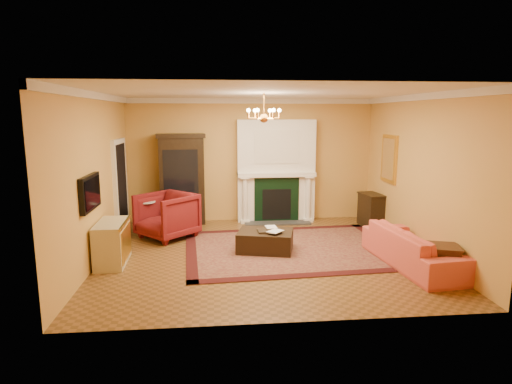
{
  "coord_description": "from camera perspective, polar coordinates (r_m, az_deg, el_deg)",
  "views": [
    {
      "loc": [
        -0.89,
        -7.75,
        2.61
      ],
      "look_at": [
        -0.11,
        0.3,
        1.15
      ],
      "focal_mm": 30.0,
      "sensor_mm": 36.0,
      "label": 1
    }
  ],
  "objects": [
    {
      "name": "wingback_armchair",
      "position": [
        9.34,
        -11.83,
        -2.82
      ],
      "size": [
        1.42,
        1.42,
        1.07
      ],
      "primitive_type": "imported",
      "rotation": [
        0.0,
        0.0,
        -0.78
      ],
      "color": "maroon",
      "rests_on": "floor"
    },
    {
      "name": "oriental_rug",
      "position": [
        8.55,
        4.73,
        -7.52
      ],
      "size": [
        4.31,
        3.35,
        0.02
      ],
      "primitive_type": "cube",
      "rotation": [
        0.0,
        0.0,
        0.07
      ],
      "color": "#430E14",
      "rests_on": "floor"
    },
    {
      "name": "leather_ottoman",
      "position": [
        8.32,
        1.25,
        -6.53
      ],
      "size": [
        1.18,
        0.98,
        0.39
      ],
      "primitive_type": "cube",
      "rotation": [
        0.0,
        0.0,
        -0.24
      ],
      "color": "black",
      "rests_on": "oriental_rug"
    },
    {
      "name": "wall_front",
      "position": [
        5.19,
        4.5,
        -2.13
      ],
      "size": [
        6.0,
        0.02,
        3.0
      ],
      "primitive_type": "cube",
      "color": "#CC9349",
      "rests_on": "floor"
    },
    {
      "name": "console_table",
      "position": [
        10.5,
        15.1,
        -2.4
      ],
      "size": [
        0.47,
        0.72,
        0.75
      ],
      "primitive_type": "cube",
      "rotation": [
        0.0,
        0.0,
        0.13
      ],
      "color": "black",
      "rests_on": "floor"
    },
    {
      "name": "china_cabinet",
      "position": [
        10.39,
        -9.86,
        1.4
      ],
      "size": [
        1.09,
        0.59,
        2.08
      ],
      "primitive_type": "cube",
      "rotation": [
        0.0,
        0.0,
        0.11
      ],
      "color": "black",
      "rests_on": "floor"
    },
    {
      "name": "commode",
      "position": [
        8.03,
        -18.64,
        -6.45
      ],
      "size": [
        0.51,
        1.03,
        0.75
      ],
      "primitive_type": "cube",
      "rotation": [
        0.0,
        0.0,
        0.03
      ],
      "color": "#BCAF89",
      "rests_on": "floor"
    },
    {
      "name": "topiary_left",
      "position": [
        10.37,
        -1.6,
        3.89
      ],
      "size": [
        0.16,
        0.16,
        0.43
      ],
      "color": "gray",
      "rests_on": "fireplace"
    },
    {
      "name": "end_table",
      "position": [
        7.57,
        23.62,
        -8.69
      ],
      "size": [
        0.58,
        0.58,
        0.53
      ],
      "primitive_type": "cube",
      "rotation": [
        0.0,
        0.0,
        -0.33
      ],
      "color": "#3E2511",
      "rests_on": "floor"
    },
    {
      "name": "gilt_mirror",
      "position": [
        9.98,
        17.31,
        4.26
      ],
      "size": [
        0.06,
        0.76,
        1.05
      ],
      "color": "gold",
      "rests_on": "wall_right"
    },
    {
      "name": "pedestal_table",
      "position": [
        9.73,
        -14.43,
        -2.99
      ],
      "size": [
        0.42,
        0.42,
        0.75
      ],
      "color": "black",
      "rests_on": "floor"
    },
    {
      "name": "wall_back",
      "position": [
        10.61,
        -0.66,
        4.24
      ],
      "size": [
        6.0,
        0.02,
        3.0
      ],
      "primitive_type": "cube",
      "color": "#CC9349",
      "rests_on": "floor"
    },
    {
      "name": "chandelier",
      "position": [
        7.8,
        1.06,
        10.23
      ],
      "size": [
        0.63,
        0.55,
        0.53
      ],
      "color": "gold",
      "rests_on": "ceiling"
    },
    {
      "name": "coral_sofa",
      "position": [
        7.97,
        20.35,
        -6.21
      ],
      "size": [
        0.89,
        2.3,
        0.88
      ],
      "primitive_type": "imported",
      "rotation": [
        0.0,
        0.0,
        1.68
      ],
      "color": "#CD4941",
      "rests_on": "floor"
    },
    {
      "name": "fireplace",
      "position": [
        10.53,
        2.68,
        2.51
      ],
      "size": [
        1.9,
        0.7,
        2.5
      ],
      "color": "white",
      "rests_on": "wall_back"
    },
    {
      "name": "doorway",
      "position": [
        9.8,
        -17.59,
        0.58
      ],
      "size": [
        0.08,
        1.05,
        2.1
      ],
      "color": "silver",
      "rests_on": "wall_left"
    },
    {
      "name": "book_b",
      "position": [
        8.13,
        1.95,
        -4.21
      ],
      "size": [
        0.18,
        0.17,
        0.3
      ],
      "primitive_type": "imported",
      "rotation": [
        0.0,
        0.0,
        -0.75
      ],
      "color": "gray",
      "rests_on": "ottoman_tray"
    },
    {
      "name": "book_a",
      "position": [
        8.34,
        1.33,
        -3.93
      ],
      "size": [
        0.21,
        0.04,
        0.28
      ],
      "primitive_type": "imported",
      "rotation": [
        0.0,
        0.0,
        0.08
      ],
      "color": "gray",
      "rests_on": "ottoman_tray"
    },
    {
      "name": "tv_panel",
      "position": [
        7.55,
        -21.22,
        -0.06
      ],
      "size": [
        0.09,
        0.95,
        0.58
      ],
      "color": "black",
      "rests_on": "wall_left"
    },
    {
      "name": "floor",
      "position": [
        8.23,
        1.0,
        -8.31
      ],
      "size": [
        6.0,
        5.5,
        0.02
      ],
      "primitive_type": "cube",
      "color": "brown",
      "rests_on": "ground"
    },
    {
      "name": "ottoman_tray",
      "position": [
        8.27,
        1.76,
        -5.15
      ],
      "size": [
        0.45,
        0.36,
        0.03
      ],
      "primitive_type": "cube",
      "rotation": [
        0.0,
        0.0,
        0.04
      ],
      "color": "black",
      "rests_on": "leather_ottoman"
    },
    {
      "name": "topiary_right",
      "position": [
        10.56,
        6.11,
        3.92
      ],
      "size": [
        0.15,
        0.15,
        0.41
      ],
      "color": "gray",
      "rests_on": "fireplace"
    },
    {
      "name": "crown_molding",
      "position": [
        8.76,
        0.34,
        12.4
      ],
      "size": [
        6.0,
        5.5,
        0.12
      ],
      "color": "silver",
      "rests_on": "ceiling"
    },
    {
      "name": "wall_right",
      "position": [
        8.75,
        21.04,
        2.27
      ],
      "size": [
        0.02,
        5.5,
        3.0
      ],
      "primitive_type": "cube",
      "color": "#CC9349",
      "rests_on": "floor"
    },
    {
      "name": "ceiling",
      "position": [
        7.81,
        1.07,
        13.18
      ],
      "size": [
        6.0,
        5.5,
        0.02
      ],
      "primitive_type": "cube",
      "color": "silver",
      "rests_on": "wall_back"
    },
    {
      "name": "wall_left",
      "position": [
        8.11,
        -20.6,
        1.72
      ],
      "size": [
        0.02,
        5.5,
        3.0
      ],
      "primitive_type": "cube",
      "color": "#CC9349",
      "rests_on": "floor"
    }
  ]
}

